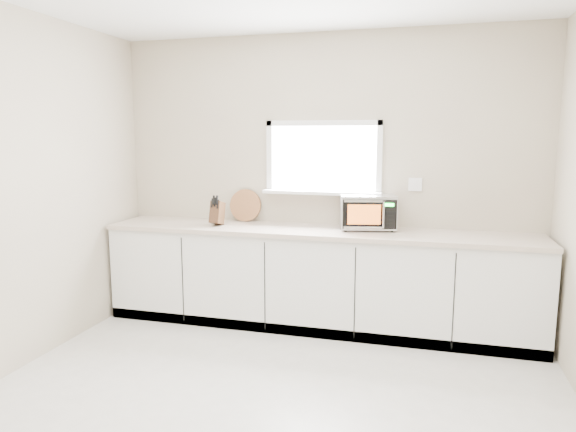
% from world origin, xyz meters
% --- Properties ---
extents(ground, '(4.00, 4.00, 0.00)m').
position_xyz_m(ground, '(0.00, 0.00, 0.00)').
color(ground, beige).
rests_on(ground, ground).
extents(back_wall, '(4.00, 0.17, 2.70)m').
position_xyz_m(back_wall, '(0.00, 2.00, 1.36)').
color(back_wall, beige).
rests_on(back_wall, ground).
extents(cabinets, '(3.92, 0.60, 0.88)m').
position_xyz_m(cabinets, '(0.00, 1.70, 0.44)').
color(cabinets, white).
rests_on(cabinets, ground).
extents(countertop, '(3.92, 0.64, 0.04)m').
position_xyz_m(countertop, '(0.00, 1.69, 0.90)').
color(countertop, beige).
rests_on(countertop, cabinets).
extents(microwave, '(0.55, 0.47, 0.31)m').
position_xyz_m(microwave, '(0.44, 1.83, 1.08)').
color(microwave, black).
rests_on(microwave, countertop).
extents(knife_block, '(0.10, 0.20, 0.29)m').
position_xyz_m(knife_block, '(-0.94, 1.64, 1.04)').
color(knife_block, '#482E19').
rests_on(knife_block, countertop).
extents(cutting_board, '(0.32, 0.08, 0.32)m').
position_xyz_m(cutting_board, '(-0.77, 1.94, 1.08)').
color(cutting_board, brown).
rests_on(cutting_board, countertop).
extents(coffee_grinder, '(0.13, 0.13, 0.20)m').
position_xyz_m(coffee_grinder, '(0.62, 1.89, 1.02)').
color(coffee_grinder, '#B7BABF').
rests_on(coffee_grinder, countertop).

